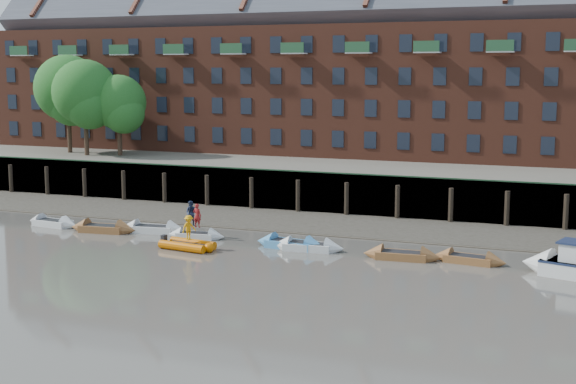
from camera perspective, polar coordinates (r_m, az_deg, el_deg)
The scene contains 20 objects.
ground at distance 43.11m, azimuth -7.03°, elevation -6.40°, with size 220.00×220.00×0.00m, color #58544C.
foreshore at distance 59.16m, azimuth 1.24°, elevation -2.19°, with size 110.00×8.00×0.50m, color #3D382F.
mud_band at distance 56.03m, azimuth 0.05°, elevation -2.81°, with size 110.00×1.60×0.10m, color #4C4336.
river_wall at distance 62.96m, azimuth 2.61°, elevation -0.06°, with size 110.00×1.23×3.30m.
bank_terrace at distance 75.86m, azimuth 5.91°, elevation 1.41°, with size 110.00×28.00×3.20m, color #5E594D.
apartment_terrace at distance 76.23m, azimuth 6.24°, elevation 9.90°, with size 80.60×15.56×20.98m.
tree_cluster at distance 78.49m, azimuth -14.27°, elevation 6.86°, with size 11.76×7.74×9.40m.
rowboat_0 at distance 60.27m, azimuth -16.39°, elevation -2.12°, with size 4.59×1.82×1.30m.
rowboat_1 at distance 57.16m, azimuth -13.01°, elevation -2.55°, with size 5.02×1.94×1.42m.
rowboat_2 at distance 56.32m, azimuth -9.58°, elevation -2.61°, with size 4.98×2.02×1.40m.
rowboat_3 at distance 54.00m, azimuth -6.54°, elevation -3.08°, with size 4.09×1.62×1.16m.
rowboat_4 at distance 50.74m, azimuth 0.19°, elevation -3.74°, with size 4.99×1.98×1.41m.
rowboat_5 at distance 50.12m, azimuth 1.41°, elevation -3.91°, with size 4.73×1.78×1.34m.
rowboat_6 at distance 48.29m, azimuth 8.10°, elevation -4.49°, with size 4.75×1.71×1.35m.
rowboat_7 at distance 48.11m, azimuth 12.76°, elevation -4.68°, with size 4.48×1.82×1.26m.
rib_tender at distance 50.75m, azimuth -7.03°, elevation -3.77°, with size 3.75×2.21×0.63m.
motor_launch at distance 46.53m, azimuth 19.41°, elevation -4.89°, with size 6.44×3.59×2.53m.
person_rower_a at distance 53.60m, azimuth -6.48°, elevation -1.67°, with size 0.58×0.38×1.60m, color maroon.
person_rower_b at distance 54.18m, azimuth -6.88°, elevation -1.51°, with size 0.83×0.64×1.70m, color #19233F.
person_rib_crew at distance 50.61m, azimuth -7.06°, elevation -2.53°, with size 1.02×0.58×1.57m, color orange.
Camera 1 is at (19.85, -36.59, 11.21)m, focal length 50.00 mm.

